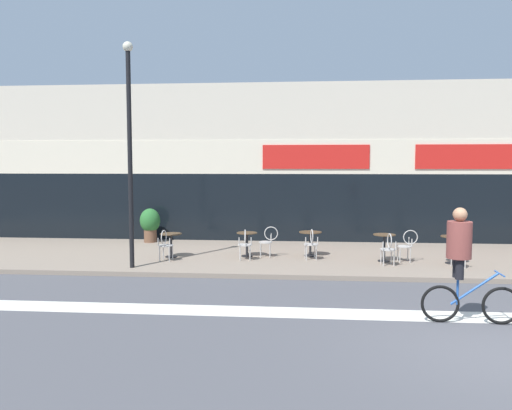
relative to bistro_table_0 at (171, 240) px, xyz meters
name	(u,v)px	position (x,y,z in m)	size (l,w,h in m)	color
ground_plane	(509,352)	(6.97, -6.61, -0.62)	(120.00, 120.00, 0.00)	#4C4C51
sidewalk_slab	(407,259)	(6.97, 0.64, -0.56)	(40.00, 5.50, 0.12)	gray
storefront_facade	(383,165)	(6.97, 5.36, 2.23)	(40.00, 4.06, 5.73)	beige
bike_lane_stripe	(470,317)	(6.97, -4.86, -0.61)	(36.00, 0.70, 0.01)	silver
bistro_table_0	(171,240)	(0.00, 0.00, 0.00)	(0.64, 0.64, 0.70)	black
bistro_table_1	(247,240)	(2.22, 0.31, 0.01)	(0.61, 0.61, 0.72)	black
bistro_table_2	(310,239)	(4.10, 0.55, 0.02)	(0.68, 0.68, 0.73)	black
bistro_table_3	(384,242)	(6.16, -0.12, 0.04)	(0.62, 0.62, 0.77)	black
bistro_table_4	(452,244)	(7.98, -0.27, 0.04)	(0.63, 0.63, 0.76)	black
cafe_chair_0_near	(165,243)	(-0.01, -0.63, 0.02)	(0.43, 0.59, 0.90)	#B7B2AD
cafe_chair_1_near	(245,242)	(2.23, -0.31, 0.02)	(0.45, 0.60, 0.90)	#B7B2AD
cafe_chair_1_side	(268,239)	(2.85, 0.31, 0.02)	(0.58, 0.41, 0.90)	#B7B2AD
cafe_chair_2_near	(311,242)	(4.11, -0.07, 0.02)	(0.45, 0.60, 0.90)	#B7B2AD
cafe_chair_3_near	(388,247)	(6.17, -0.75, 0.02)	(0.43, 0.59, 0.90)	#B7B2AD
cafe_chair_3_side	(407,244)	(6.79, -0.12, 0.02)	(0.58, 0.41, 0.90)	#B7B2AD
cafe_chair_4_near	(459,249)	(7.98, -0.89, 0.02)	(0.41, 0.58, 0.90)	#B7B2AD
planter_pot	(150,223)	(-1.47, 2.76, 0.17)	(0.71, 0.71, 1.19)	brown
lamp_post	(130,141)	(-0.65, -1.56, 2.85)	(0.26, 0.26, 5.88)	black
cyclist_0	(462,257)	(6.67, -5.23, 0.59)	(1.74, 0.48, 2.09)	black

